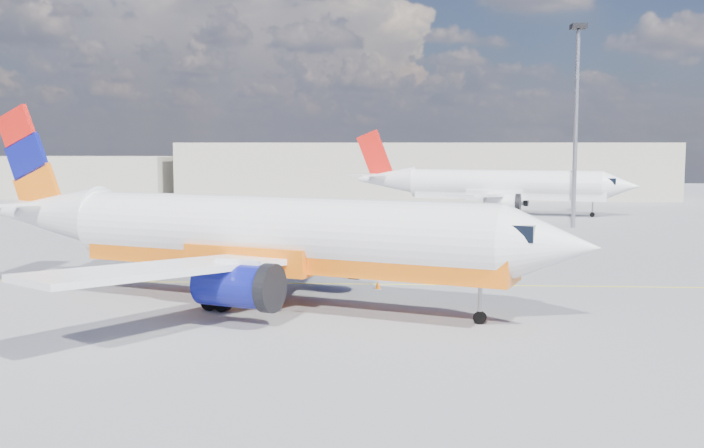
{
  "coord_description": "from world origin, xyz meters",
  "views": [
    {
      "loc": [
        1.43,
        -40.13,
        7.78
      ],
      "look_at": [
        -1.04,
        1.76,
        3.5
      ],
      "focal_mm": 40.0,
      "sensor_mm": 36.0,
      "label": 1
    }
  ],
  "objects": [
    {
      "name": "ground",
      "position": [
        0.0,
        0.0,
        0.0
      ],
      "size": [
        240.0,
        240.0,
        0.0
      ],
      "primitive_type": "plane",
      "color": "slate",
      "rests_on": "ground"
    },
    {
      "name": "taxi_line",
      "position": [
        0.0,
        3.0,
        0.01
      ],
      "size": [
        70.0,
        0.15,
        0.01
      ],
      "primitive_type": "cube",
      "color": "yellow",
      "rests_on": "ground"
    },
    {
      "name": "terminal_main",
      "position": [
        5.0,
        75.0,
        4.0
      ],
      "size": [
        70.0,
        14.0,
        8.0
      ],
      "primitive_type": "cube",
      "color": "#ABA593",
      "rests_on": "ground"
    },
    {
      "name": "terminal_annex",
      "position": [
        -45.0,
        72.0,
        3.0
      ],
      "size": [
        26.0,
        10.0,
        6.0
      ],
      "primitive_type": "cube",
      "color": "#ABA593",
      "rests_on": "ground"
    },
    {
      "name": "main_jet",
      "position": [
        -5.31,
        -2.57,
        3.36
      ],
      "size": [
        33.06,
        25.02,
        10.09
      ],
      "rotation": [
        0.0,
        0.0,
        -0.36
      ],
      "color": "white",
      "rests_on": "ground"
    },
    {
      "name": "second_jet",
      "position": [
        12.24,
        47.6,
        3.17
      ],
      "size": [
        31.43,
        24.0,
        9.5
      ],
      "rotation": [
        0.0,
        0.0,
        -0.26
      ],
      "color": "white",
      "rests_on": "ground"
    },
    {
      "name": "traffic_cone",
      "position": [
        0.37,
        1.47,
        0.24
      ],
      "size": [
        0.35,
        0.35,
        0.49
      ],
      "color": "white",
      "rests_on": "ground"
    },
    {
      "name": "floodlight_mast",
      "position": [
        17.81,
        33.93,
        11.22
      ],
      "size": [
        1.37,
        1.37,
        18.71
      ],
      "color": "#93939B",
      "rests_on": "ground"
    }
  ]
}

